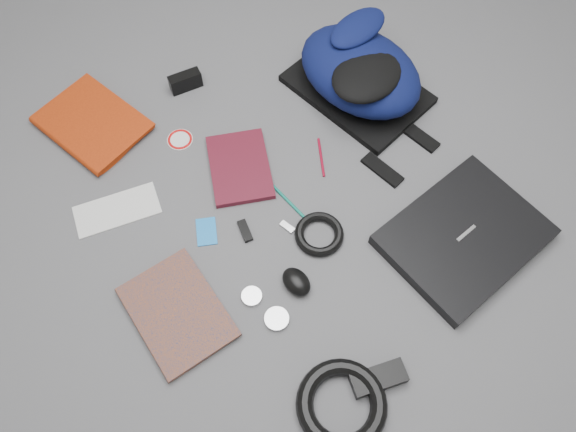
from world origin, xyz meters
name	(u,v)px	position (x,y,z in m)	size (l,w,h in m)	color
ground	(288,220)	(0.00, 0.00, 0.00)	(4.00, 4.00, 0.00)	#4F4F51
backpack	(360,71)	(0.36, 0.29, 0.09)	(0.28, 0.41, 0.17)	#080D33
laptop	(464,236)	(0.36, -0.24, 0.02)	(0.37, 0.29, 0.04)	black
textbook_red	(62,148)	(-0.45, 0.45, 0.02)	(0.21, 0.28, 0.03)	maroon
comic_book	(141,335)	(-0.43, -0.12, 0.01)	(0.19, 0.26, 0.02)	#B54E0C
envelope	(117,210)	(-0.38, 0.22, 0.00)	(0.21, 0.10, 0.00)	silver
dvd_case	(240,167)	(-0.05, 0.19, 0.01)	(0.15, 0.22, 0.02)	#400C17
compact_camera	(185,81)	(-0.07, 0.52, 0.03)	(0.09, 0.03, 0.05)	black
sticker_disc	(180,140)	(-0.16, 0.35, 0.00)	(0.07, 0.07, 0.00)	silver
pen_teal	(288,201)	(0.02, 0.05, 0.00)	(0.01, 0.01, 0.14)	#0C7360
pen_red	(321,157)	(0.16, 0.13, 0.00)	(0.01, 0.01, 0.12)	maroon
id_badge	(206,232)	(-0.20, 0.06, 0.00)	(0.05, 0.08, 0.00)	#1C7DD5
usb_black	(245,231)	(-0.11, 0.02, 0.01)	(0.02, 0.06, 0.01)	black
usb_silver	(287,227)	(-0.01, -0.02, 0.00)	(0.02, 0.04, 0.01)	silver
mouse	(296,282)	(-0.06, -0.17, 0.02)	(0.06, 0.08, 0.04)	black
headphone_left	(252,296)	(-0.17, -0.15, 0.01)	(0.05, 0.05, 0.01)	silver
headphone_right	(277,319)	(-0.14, -0.22, 0.01)	(0.06, 0.06, 0.01)	#B8B8BB
cable_coil	(319,234)	(0.05, -0.08, 0.01)	(0.12, 0.12, 0.02)	black
power_brick	(378,378)	(0.00, -0.44, 0.01)	(0.12, 0.05, 0.03)	black
power_cord_coil	(342,405)	(-0.10, -0.46, 0.02)	(0.20, 0.20, 0.04)	black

